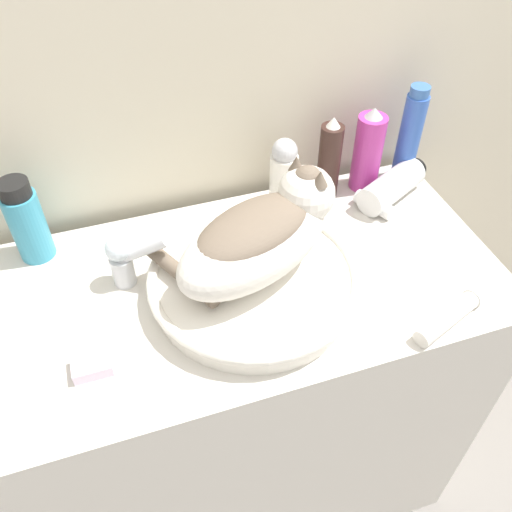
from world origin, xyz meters
The scene contains 13 objects.
wall_back centered at (0.00, 0.57, 1.20)m, with size 8.00×0.05×2.40m.
vanity_counter centered at (0.00, 0.26, 0.44)m, with size 1.02×0.51×0.88m.
sink_basin centered at (0.01, 0.23, 0.91)m, with size 0.40×0.40×0.05m.
cat centered at (0.03, 0.23, 1.02)m, with size 0.36×0.27×0.18m.
faucet centered at (-0.21, 0.32, 0.95)m, with size 0.12×0.08×0.13m.
hairspray_can_black centered at (0.27, 0.46, 0.97)m, with size 0.05×0.05×0.20m.
lotion_bottle_white centered at (0.16, 0.46, 0.96)m, with size 0.06×0.06×0.16m.
spray_bottle_trigger centered at (0.36, 0.46, 0.98)m, with size 0.06×0.06×0.20m.
shampoo_bottle_tall centered at (0.46, 0.46, 1.00)m, with size 0.05×0.05×0.23m.
mouthwash_bottle centered at (-0.37, 0.46, 0.97)m, with size 0.07×0.07×0.18m.
cream_tube centered at (0.33, 0.04, 0.90)m, with size 0.17×0.09×0.04m.
hair_dryer centered at (0.39, 0.40, 0.91)m, with size 0.20×0.14×0.07m.
soap_bar centered at (-0.30, 0.14, 0.89)m, with size 0.06×0.05×0.02m.
Camera 1 is at (-0.20, -0.43, 1.66)m, focal length 38.00 mm.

